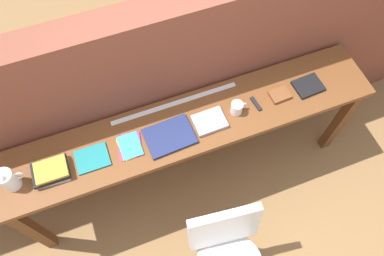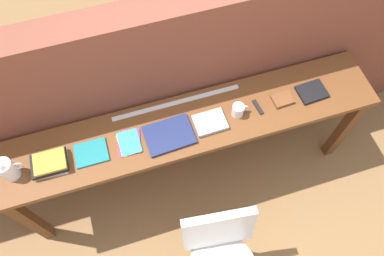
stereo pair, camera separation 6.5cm
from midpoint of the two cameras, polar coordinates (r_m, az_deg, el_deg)
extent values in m
plane|color=olive|center=(3.09, 1.06, -11.72)|extent=(40.00, 40.00, 0.00)
cube|color=brown|center=(2.63, -3.74, 5.83)|extent=(6.00, 0.20, 1.57)
cube|color=brown|center=(2.40, -1.20, 0.52)|extent=(2.50, 0.44, 0.04)
cube|color=#5B341A|center=(2.84, -23.72, -14.04)|extent=(0.07, 0.07, 0.84)
cube|color=#5B341A|center=(3.12, 21.02, 1.03)|extent=(0.07, 0.07, 0.84)
cube|color=#5B341A|center=(2.96, -24.65, -8.24)|extent=(0.07, 0.07, 0.84)
cube|color=#5B341A|center=(3.23, 18.24, 5.70)|extent=(0.07, 0.07, 0.84)
cube|color=white|center=(2.34, 4.04, -14.95)|extent=(0.45, 0.16, 0.40)
cylinder|color=#B2B2B7|center=(2.80, 0.16, -18.61)|extent=(0.02, 0.02, 0.41)
cylinder|color=#B2B2B7|center=(2.83, 6.94, -16.91)|extent=(0.02, 0.02, 0.41)
cylinder|color=white|center=(2.40, -26.92, -7.09)|extent=(0.10, 0.10, 0.15)
cone|color=white|center=(2.31, -27.70, -6.96)|extent=(0.04, 0.03, 0.04)
torus|color=white|center=(2.37, -25.73, -6.61)|extent=(0.07, 0.01, 0.07)
cube|color=#9E9EA3|center=(2.39, -21.25, -6.42)|extent=(0.21, 0.17, 0.02)
cube|color=black|center=(2.37, -21.51, -6.13)|extent=(0.21, 0.17, 0.02)
cube|color=gold|center=(2.34, -21.47, -5.95)|extent=(0.19, 0.14, 0.02)
cube|color=#19757A|center=(2.35, -15.74, -4.50)|extent=(0.20, 0.16, 0.01)
cube|color=#E5334C|center=(2.34, -10.76, -3.01)|extent=(0.12, 0.17, 0.00)
cube|color=yellow|center=(2.34, -10.44, -2.91)|extent=(0.12, 0.17, 0.00)
cube|color=purple|center=(2.34, -9.98, -2.54)|extent=(0.14, 0.18, 0.00)
cube|color=#3399D8|center=(2.33, -10.23, -2.69)|extent=(0.13, 0.17, 0.00)
cube|color=navy|center=(2.33, -4.25, -1.28)|extent=(0.31, 0.23, 0.02)
cube|color=#9E9EA3|center=(2.37, 1.89, 0.98)|extent=(0.20, 0.16, 0.03)
cylinder|color=white|center=(2.40, 6.03, 3.05)|extent=(0.08, 0.08, 0.09)
torus|color=white|center=(2.41, 6.99, 3.36)|extent=(0.06, 0.01, 0.06)
cube|color=black|center=(2.47, 8.97, 3.66)|extent=(0.04, 0.11, 0.02)
cube|color=brown|center=(2.53, 12.51, 4.93)|extent=(0.13, 0.11, 0.02)
cube|color=black|center=(2.62, 16.59, 6.16)|extent=(0.19, 0.16, 0.02)
cube|color=silver|center=(2.46, -3.41, 3.75)|extent=(0.86, 0.03, 0.00)
camera|label=1|loc=(0.03, -90.80, -1.52)|focal=35.00mm
camera|label=2|loc=(0.03, 89.20, 1.52)|focal=35.00mm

